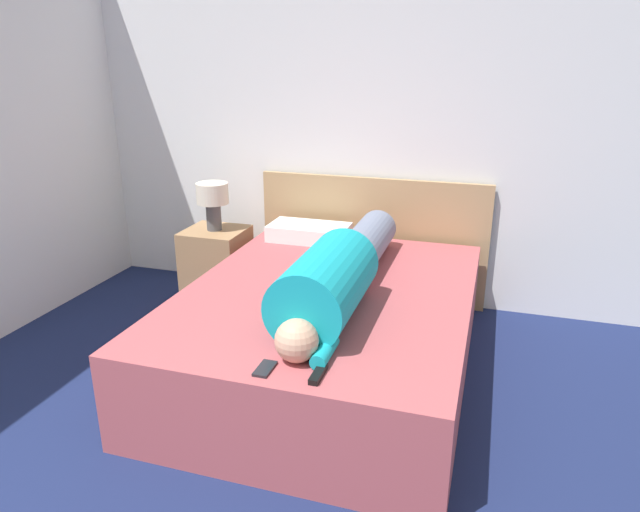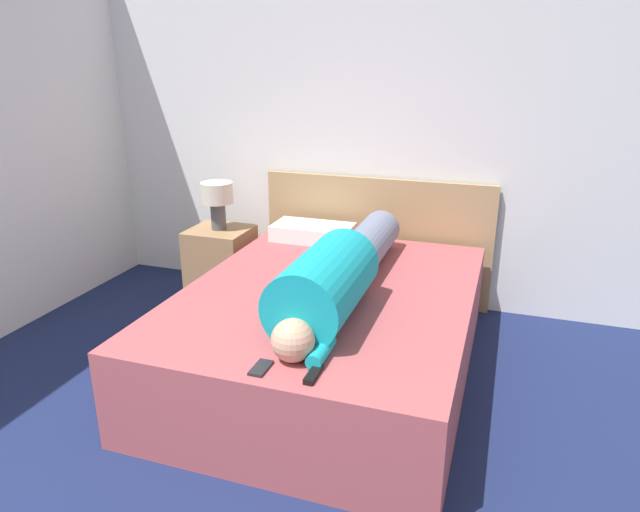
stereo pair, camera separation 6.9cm
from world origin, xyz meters
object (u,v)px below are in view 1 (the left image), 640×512
at_px(nightstand, 217,264).
at_px(pillow_near_headboard, 309,232).
at_px(bed, 328,330).
at_px(table_lamp, 213,199).
at_px(tv_remote, 318,374).
at_px(person_lying, 339,272).
at_px(cell_phone, 265,369).

relative_size(nightstand, pillow_near_headboard, 0.96).
relative_size(bed, nightstand, 3.84).
xyz_separation_m(bed, table_lamp, (-1.10, 0.76, 0.52)).
height_order(bed, nightstand, nightstand).
relative_size(table_lamp, tv_remote, 2.32).
xyz_separation_m(bed, nightstand, (-1.10, 0.76, 0.02)).
relative_size(person_lying, pillow_near_headboard, 3.15).
height_order(table_lamp, person_lying, table_lamp).
distance_m(bed, person_lying, 0.44).
height_order(bed, cell_phone, cell_phone).
xyz_separation_m(person_lying, cell_phone, (-0.10, -0.79, -0.15)).
bearing_deg(table_lamp, nightstand, -104.04).
bearing_deg(person_lying, bed, 128.04).
bearing_deg(cell_phone, nightstand, 123.18).
bearing_deg(tv_remote, pillow_near_headboard, 109.55).
xyz_separation_m(table_lamp, tv_remote, (1.32, -1.65, -0.26)).
xyz_separation_m(table_lamp, pillow_near_headboard, (0.70, 0.08, -0.21)).
relative_size(table_lamp, person_lying, 0.20).
bearing_deg(bed, cell_phone, -90.19).
relative_size(tv_remote, cell_phone, 1.15).
bearing_deg(nightstand, table_lamp, 75.96).
distance_m(pillow_near_headboard, tv_remote, 1.84).
xyz_separation_m(person_lying, tv_remote, (0.13, -0.77, -0.15)).
bearing_deg(bed, nightstand, 145.33).
distance_m(bed, tv_remote, 0.96).
xyz_separation_m(bed, cell_phone, (-0.00, -0.91, 0.26)).
distance_m(bed, pillow_near_headboard, 0.97).
relative_size(person_lying, tv_remote, 11.74).
height_order(nightstand, person_lying, person_lying).
height_order(nightstand, pillow_near_headboard, pillow_near_headboard).
xyz_separation_m(pillow_near_headboard, cell_phone, (0.39, -1.75, -0.05)).
bearing_deg(pillow_near_headboard, tv_remote, -70.45).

